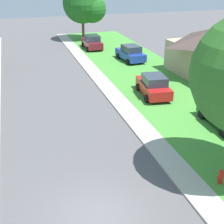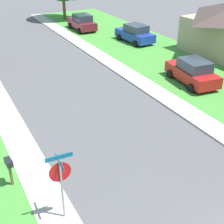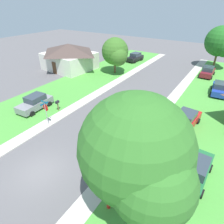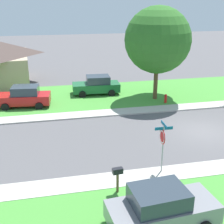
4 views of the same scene
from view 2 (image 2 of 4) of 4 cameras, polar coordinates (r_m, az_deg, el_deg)
The scene contains 8 objects.
sidewalk_east at distance 21.24m, azimuth 7.91°, elevation 3.59°, with size 1.40×56.00×0.10m, color #B7B2A8.
lawn_east at distance 24.13m, azimuth 17.11°, elevation 5.63°, with size 8.00×56.00×0.08m, color #479338.
sidewalk_west at distance 17.94m, azimuth -17.46°, elevation -2.45°, with size 1.40×56.00×0.10m, color #B7B2A8.
stop_sign_far_corner at distance 11.01m, azimuth -9.13°, elevation -11.25°, with size 0.92×0.92×2.77m.
car_red_kerbside_mid at distance 22.74m, azimuth 14.16°, elevation 6.93°, with size 2.40×4.48×1.76m.
car_blue_driveway_right at distance 31.82m, azimuth 4.13°, elevation 13.74°, with size 2.32×4.44×1.76m.
car_maroon_across_road at distance 36.52m, azimuth -5.36°, elevation 15.59°, with size 2.06×4.31×1.76m.
mailbox at distance 13.37m, azimuth -17.85°, elevation -9.10°, with size 0.28×0.50×1.31m.
Camera 2 is at (-6.87, -3.49, 8.83)m, focal length 51.33 mm.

